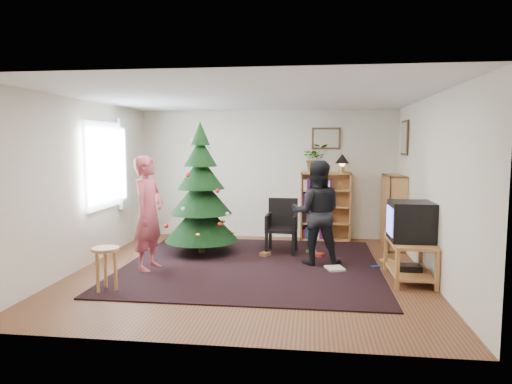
# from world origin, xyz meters

# --- Properties ---
(floor) EXTENTS (5.00, 5.00, 0.00)m
(floor) POSITION_xyz_m (0.00, 0.00, 0.00)
(floor) COLOR brown
(floor) RESTS_ON ground
(ceiling) EXTENTS (5.00, 5.00, 0.00)m
(ceiling) POSITION_xyz_m (0.00, 0.00, 2.50)
(ceiling) COLOR white
(ceiling) RESTS_ON wall_back
(wall_back) EXTENTS (5.00, 0.02, 2.50)m
(wall_back) POSITION_xyz_m (0.00, 2.50, 1.25)
(wall_back) COLOR silver
(wall_back) RESTS_ON floor
(wall_front) EXTENTS (5.00, 0.02, 2.50)m
(wall_front) POSITION_xyz_m (0.00, -2.50, 1.25)
(wall_front) COLOR silver
(wall_front) RESTS_ON floor
(wall_left) EXTENTS (0.02, 5.00, 2.50)m
(wall_left) POSITION_xyz_m (-2.50, 0.00, 1.25)
(wall_left) COLOR silver
(wall_left) RESTS_ON floor
(wall_right) EXTENTS (0.02, 5.00, 2.50)m
(wall_right) POSITION_xyz_m (2.50, 0.00, 1.25)
(wall_right) COLOR silver
(wall_right) RESTS_ON floor
(rug) EXTENTS (3.80, 3.60, 0.02)m
(rug) POSITION_xyz_m (0.00, 0.30, 0.01)
(rug) COLOR black
(rug) RESTS_ON floor
(window_pane) EXTENTS (0.04, 1.20, 1.40)m
(window_pane) POSITION_xyz_m (-2.47, 0.60, 1.50)
(window_pane) COLOR silver
(window_pane) RESTS_ON wall_left
(curtain) EXTENTS (0.06, 0.35, 1.60)m
(curtain) POSITION_xyz_m (-2.43, 1.30, 1.50)
(curtain) COLOR silver
(curtain) RESTS_ON wall_left
(picture_back) EXTENTS (0.55, 0.03, 0.42)m
(picture_back) POSITION_xyz_m (1.15, 2.48, 1.95)
(picture_back) COLOR #4C3319
(picture_back) RESTS_ON wall_back
(picture_right) EXTENTS (0.03, 0.50, 0.60)m
(picture_right) POSITION_xyz_m (2.48, 1.75, 1.95)
(picture_right) COLOR #4C3319
(picture_right) RESTS_ON wall_right
(christmas_tree) EXTENTS (1.22, 1.22, 2.22)m
(christmas_tree) POSITION_xyz_m (-0.94, 0.93, 0.92)
(christmas_tree) COLOR #3F2816
(christmas_tree) RESTS_ON rug
(bookshelf_back) EXTENTS (0.95, 0.30, 1.30)m
(bookshelf_back) POSITION_xyz_m (1.15, 2.34, 0.66)
(bookshelf_back) COLOR #C28045
(bookshelf_back) RESTS_ON floor
(bookshelf_right) EXTENTS (0.30, 0.95, 1.30)m
(bookshelf_right) POSITION_xyz_m (2.34, 1.87, 0.66)
(bookshelf_right) COLOR #C28045
(bookshelf_right) RESTS_ON floor
(tv_stand) EXTENTS (0.55, 0.98, 0.55)m
(tv_stand) POSITION_xyz_m (2.22, -0.18, 0.33)
(tv_stand) COLOR #C28045
(tv_stand) RESTS_ON floor
(crt_tv) EXTENTS (0.56, 0.60, 0.53)m
(crt_tv) POSITION_xyz_m (2.22, -0.18, 0.81)
(crt_tv) COLOR black
(crt_tv) RESTS_ON tv_stand
(armchair) EXTENTS (0.53, 0.53, 0.92)m
(armchair) POSITION_xyz_m (0.39, 1.22, 0.49)
(armchair) COLOR black
(armchair) RESTS_ON rug
(stool) EXTENTS (0.34, 0.34, 0.57)m
(stool) POSITION_xyz_m (-1.64, -1.17, 0.44)
(stool) COLOR #C28045
(stool) RESTS_ON floor
(person_standing) EXTENTS (0.49, 0.67, 1.68)m
(person_standing) POSITION_xyz_m (-1.47, -0.11, 0.84)
(person_standing) COLOR #B74956
(person_standing) RESTS_ON rug
(person_by_chair) EXTENTS (0.79, 0.62, 1.60)m
(person_by_chair) POSITION_xyz_m (0.97, 0.49, 0.80)
(person_by_chair) COLOR black
(person_by_chair) RESTS_ON rug
(potted_plant) EXTENTS (0.53, 0.47, 0.54)m
(potted_plant) POSITION_xyz_m (0.95, 2.34, 1.57)
(potted_plant) COLOR gray
(potted_plant) RESTS_ON bookshelf_back
(table_lamp) EXTENTS (0.27, 0.27, 0.36)m
(table_lamp) POSITION_xyz_m (1.45, 2.34, 1.54)
(table_lamp) COLOR #A57F33
(table_lamp) RESTS_ON bookshelf_back
(floor_clutter) EXTENTS (2.14, 1.24, 0.08)m
(floor_clutter) POSITION_xyz_m (1.20, 0.72, 0.04)
(floor_clutter) COLOR #A51E19
(floor_clutter) RESTS_ON rug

